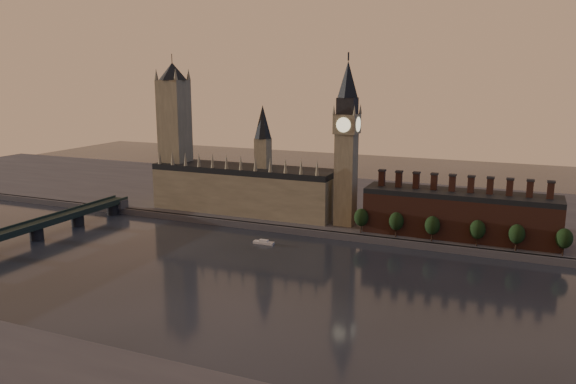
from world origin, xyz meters
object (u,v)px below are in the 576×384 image
victoria_tower (175,130)px  big_ben (347,142)px  river_boat (264,242)px  westminster_bridge (8,236)px

victoria_tower → big_ben: 130.12m
big_ben → river_boat: bearing=-126.8°
big_ben → westminster_bridge: bearing=-145.7°
big_ben → westminster_bridge: big_ben is taller
westminster_bridge → river_boat: size_ratio=15.78×
victoria_tower → river_boat: 122.78m
river_boat → victoria_tower: bearing=149.6°
big_ben → river_boat: (-35.11, -46.88, -55.87)m
big_ben → westminster_bridge: size_ratio=0.54×
victoria_tower → westminster_bridge: bearing=-106.6°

